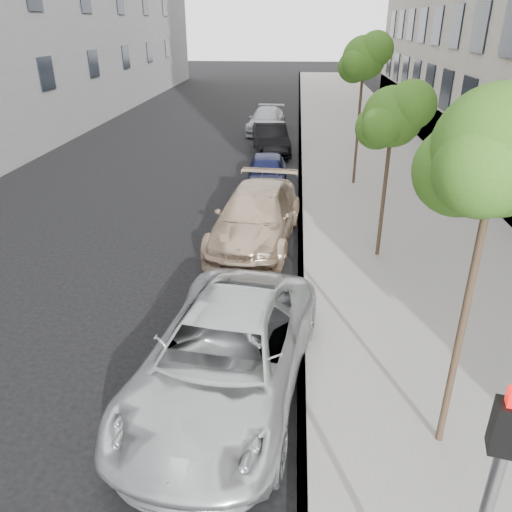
# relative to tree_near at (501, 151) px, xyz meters

# --- Properties ---
(sidewalk) EXTENTS (6.40, 72.00, 0.14)m
(sidewalk) POSITION_rel_tree_near_xyz_m (1.07, 22.50, -4.37)
(sidewalk) COLOR gray
(sidewalk) RESTS_ON ground
(curb) EXTENTS (0.15, 72.00, 0.14)m
(curb) POSITION_rel_tree_near_xyz_m (-2.05, 22.50, -4.37)
(curb) COLOR #9E9B93
(curb) RESTS_ON ground
(tree_near) EXTENTS (1.81, 1.61, 5.20)m
(tree_near) POSITION_rel_tree_near_xyz_m (0.00, 0.00, 0.00)
(tree_near) COLOR #38281C
(tree_near) RESTS_ON sidewalk
(tree_mid) EXTENTS (1.75, 1.55, 4.44)m
(tree_mid) POSITION_rel_tree_near_xyz_m (0.00, 6.50, -0.73)
(tree_mid) COLOR #38281C
(tree_mid) RESTS_ON sidewalk
(tree_far) EXTENTS (1.81, 1.61, 5.35)m
(tree_far) POSITION_rel_tree_near_xyz_m (-0.00, 13.00, 0.15)
(tree_far) COLOR #38281C
(tree_far) RESTS_ON sidewalk
(minivan) EXTENTS (3.25, 5.73, 1.51)m
(minivan) POSITION_rel_tree_near_xyz_m (-3.33, 0.92, -3.69)
(minivan) COLOR silver
(minivan) RESTS_ON ground
(suv) EXTENTS (2.65, 5.43, 1.52)m
(suv) POSITION_rel_tree_near_xyz_m (-3.33, 7.40, -3.68)
(suv) COLOR #CCB091
(suv) RESTS_ON ground
(sedan_blue) EXTENTS (1.63, 3.77, 1.27)m
(sedan_blue) POSITION_rel_tree_near_xyz_m (-3.33, 12.49, -3.80)
(sedan_blue) COLOR #11153A
(sedan_blue) RESTS_ON ground
(sedan_black) EXTENTS (2.11, 4.31, 1.36)m
(sedan_black) POSITION_rel_tree_near_xyz_m (-3.47, 18.10, -3.76)
(sedan_black) COLOR black
(sedan_black) RESTS_ON ground
(sedan_rear) EXTENTS (2.18, 4.64, 1.31)m
(sedan_rear) POSITION_rel_tree_near_xyz_m (-3.97, 23.02, -3.78)
(sedan_rear) COLOR #ABAFB3
(sedan_rear) RESTS_ON ground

